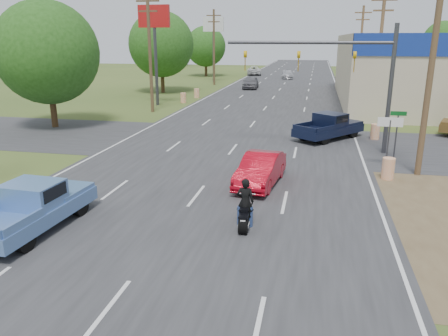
% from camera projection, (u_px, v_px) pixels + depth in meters
% --- Properties ---
extents(ground, '(200.00, 200.00, 0.00)m').
position_uv_depth(ground, '(108.00, 309.00, 10.42)').
color(ground, '#3C5220').
rests_on(ground, ground).
extents(main_road, '(15.00, 180.00, 0.02)m').
position_uv_depth(main_road, '(274.00, 97.00, 47.94)').
color(main_road, '#2D2D30').
rests_on(main_road, ground).
extents(cross_road, '(120.00, 10.00, 0.02)m').
position_uv_depth(cross_road, '(239.00, 142.00, 27.30)').
color(cross_road, '#2D2D30').
rests_on(cross_road, ground).
extents(utility_pole_1, '(2.00, 0.28, 10.00)m').
position_uv_depth(utility_pole_1, '(432.00, 60.00, 19.23)').
color(utility_pole_1, '#4C3823').
rests_on(utility_pole_1, ground).
extents(utility_pole_2, '(2.00, 0.28, 10.00)m').
position_uv_depth(utility_pole_2, '(380.00, 50.00, 36.11)').
color(utility_pole_2, '#4C3823').
rests_on(utility_pole_2, ground).
extents(utility_pole_3, '(2.00, 0.28, 10.00)m').
position_uv_depth(utility_pole_3, '(360.00, 46.00, 53.00)').
color(utility_pole_3, '#4C3823').
rests_on(utility_pole_3, ground).
extents(utility_pole_5, '(2.00, 0.28, 10.00)m').
position_uv_depth(utility_pole_5, '(150.00, 50.00, 37.05)').
color(utility_pole_5, '#4C3823').
rests_on(utility_pole_5, ground).
extents(utility_pole_6, '(2.00, 0.28, 10.00)m').
position_uv_depth(utility_pole_6, '(214.00, 46.00, 59.56)').
color(utility_pole_6, '#4C3823').
rests_on(utility_pole_6, ground).
extents(tree_0, '(7.14, 7.14, 8.84)m').
position_uv_depth(tree_0, '(47.00, 53.00, 30.45)').
color(tree_0, '#422D19').
rests_on(tree_0, ground).
extents(tree_1, '(7.56, 7.56, 9.36)m').
position_uv_depth(tree_1, '(161.00, 44.00, 50.90)').
color(tree_1, '#422D19').
rests_on(tree_1, ground).
extents(tree_2, '(6.72, 6.72, 8.32)m').
position_uv_depth(tree_2, '(206.00, 46.00, 73.73)').
color(tree_2, '#422D19').
rests_on(tree_2, ground).
extents(tree_4, '(9.24, 9.24, 11.44)m').
position_uv_depth(tree_4, '(24.00, 36.00, 89.69)').
color(tree_4, '#422D19').
rests_on(tree_4, ground).
extents(tree_5, '(7.98, 7.98, 9.88)m').
position_uv_depth(tree_5, '(443.00, 40.00, 91.95)').
color(tree_5, '#422D19').
rests_on(tree_5, ground).
extents(tree_6, '(8.82, 8.82, 10.92)m').
position_uv_depth(tree_6, '(171.00, 37.00, 103.61)').
color(tree_6, '#422D19').
rests_on(tree_6, ground).
extents(barrel_0, '(0.56, 0.56, 1.00)m').
position_uv_depth(barrel_0, '(388.00, 169.00, 19.95)').
color(barrel_0, orange).
rests_on(barrel_0, ground).
extents(barrel_1, '(0.56, 0.56, 1.00)m').
position_uv_depth(barrel_1, '(375.00, 132.00, 27.85)').
color(barrel_1, orange).
rests_on(barrel_1, ground).
extents(barrel_2, '(0.56, 0.56, 1.00)m').
position_uv_depth(barrel_2, '(183.00, 98.00, 43.85)').
color(barrel_2, orange).
rests_on(barrel_2, ground).
extents(barrel_3, '(0.56, 0.56, 1.00)m').
position_uv_depth(barrel_3, '(197.00, 93.00, 47.54)').
color(barrel_3, orange).
rests_on(barrel_3, ground).
extents(pole_sign_left_near, '(3.00, 0.35, 9.20)m').
position_uv_depth(pole_sign_left_near, '(154.00, 28.00, 40.47)').
color(pole_sign_left_near, '#3F3F44').
rests_on(pole_sign_left_near, ground).
extents(pole_sign_left_far, '(3.00, 0.35, 9.20)m').
position_uv_depth(pole_sign_left_far, '(213.00, 32.00, 62.99)').
color(pole_sign_left_far, '#3F3F44').
rests_on(pole_sign_left_far, ground).
extents(lane_sign, '(1.20, 0.08, 2.52)m').
position_uv_depth(lane_sign, '(389.00, 130.00, 21.39)').
color(lane_sign, '#3F3F44').
rests_on(lane_sign, ground).
extents(street_name_sign, '(0.80, 0.08, 2.61)m').
position_uv_depth(street_name_sign, '(397.00, 130.00, 22.76)').
color(street_name_sign, '#3F3F44').
rests_on(street_name_sign, ground).
extents(signal_mast, '(9.12, 0.40, 7.00)m').
position_uv_depth(signal_mast, '(341.00, 65.00, 23.85)').
color(signal_mast, '#3F3F44').
rests_on(signal_mast, ground).
extents(red_convertible, '(1.98, 4.34, 1.38)m').
position_uv_depth(red_convertible, '(260.00, 170.00, 19.12)').
color(red_convertible, '#AE0818').
rests_on(red_convertible, ground).
extents(motorcycle, '(0.60, 1.96, 0.99)m').
position_uv_depth(motorcycle, '(245.00, 215.00, 14.82)').
color(motorcycle, black).
rests_on(motorcycle, ground).
extents(rider, '(0.62, 0.43, 1.64)m').
position_uv_depth(rider, '(245.00, 204.00, 14.75)').
color(rider, black).
rests_on(rider, ground).
extents(blue_pickup, '(2.16, 5.02, 1.63)m').
position_uv_depth(blue_pickup, '(35.00, 205.00, 14.68)').
color(blue_pickup, black).
rests_on(blue_pickup, ground).
extents(navy_pickup, '(4.61, 5.14, 1.66)m').
position_uv_depth(navy_pickup, '(330.00, 126.00, 27.95)').
color(navy_pickup, black).
rests_on(navy_pickup, ground).
extents(distant_car_grey, '(2.12, 4.74, 1.58)m').
position_uv_depth(distant_car_grey, '(251.00, 82.00, 56.32)').
color(distant_car_grey, slate).
rests_on(distant_car_grey, ground).
extents(distant_car_silver, '(2.24, 4.63, 1.30)m').
position_uv_depth(distant_car_silver, '(287.00, 74.00, 70.76)').
color(distant_car_silver, '#B9B9BE').
rests_on(distant_car_silver, ground).
extents(distant_car_white, '(3.20, 5.62, 1.48)m').
position_uv_depth(distant_car_white, '(254.00, 71.00, 77.62)').
color(distant_car_white, silver).
rests_on(distant_car_white, ground).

